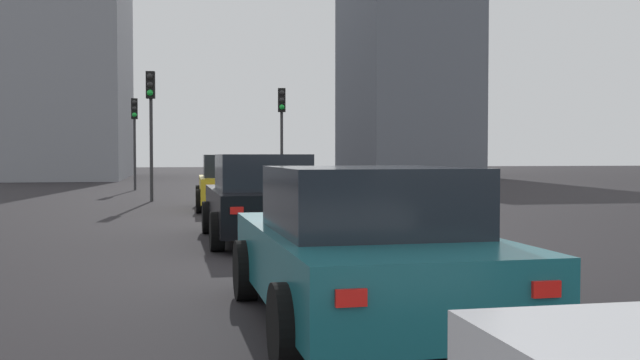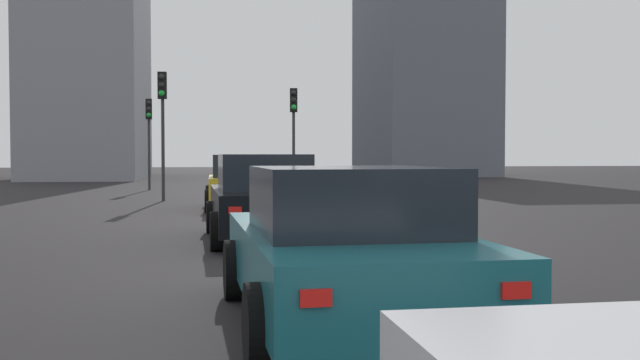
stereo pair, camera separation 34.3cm
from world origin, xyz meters
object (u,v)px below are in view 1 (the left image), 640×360
car_yellow_right_lead (232,183)px  car_teal_right_third (363,248)px  traffic_light_near_right (282,118)px  car_black_right_second (261,199)px  traffic_light_near_left (135,124)px  traffic_light_far_left (151,108)px

car_yellow_right_lead → car_teal_right_third: car_yellow_right_lead is taller
car_yellow_right_lead → traffic_light_near_right: traffic_light_near_right is taller
car_black_right_second → car_teal_right_third: car_black_right_second is taller
car_black_right_second → car_yellow_right_lead: bearing=-1.1°
traffic_light_near_left → car_yellow_right_lead: bearing=12.2°
traffic_light_near_left → traffic_light_far_left: 7.95m
car_teal_right_third → traffic_light_near_right: bearing=-7.4°
car_teal_right_third → car_black_right_second: bearing=0.4°
car_teal_right_third → traffic_light_near_left: (26.13, 3.45, 2.19)m
car_yellow_right_lead → traffic_light_far_left: 5.23m
car_teal_right_third → traffic_light_near_left: bearing=6.4°
traffic_light_near_left → traffic_light_far_left: bearing=3.5°
car_yellow_right_lead → traffic_light_far_left: bearing=31.7°
car_black_right_second → traffic_light_near_left: 19.92m
car_black_right_second → traffic_light_near_left: size_ratio=1.09×
traffic_light_near_left → traffic_light_far_left: size_ratio=0.93×
car_teal_right_third → traffic_light_near_right: (20.76, -2.27, 2.23)m
car_yellow_right_lead → traffic_light_near_left: size_ratio=1.05×
car_yellow_right_lead → car_black_right_second: (-7.62, 0.06, 0.00)m
car_black_right_second → traffic_light_near_right: size_ratio=1.07×
traffic_light_far_left → car_yellow_right_lead: bearing=38.2°
car_yellow_right_lead → car_black_right_second: bearing=-179.3°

